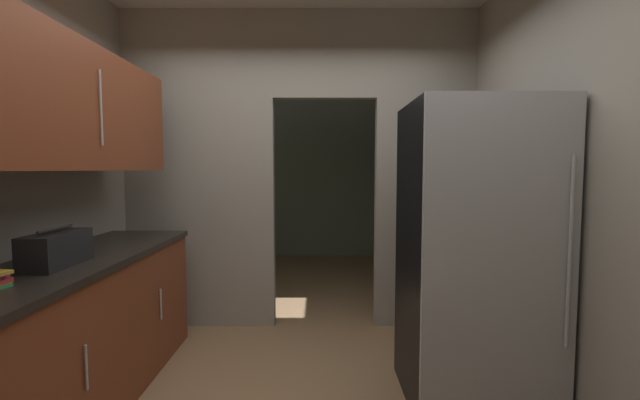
% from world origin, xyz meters
% --- Properties ---
extents(kitchen_partition, '(3.13, 0.12, 2.83)m').
position_xyz_m(kitchen_partition, '(-0.06, 1.55, 1.52)').
color(kitchen_partition, '#9E998C').
rests_on(kitchen_partition, ground).
extents(adjoining_room_shell, '(3.13, 3.20, 2.83)m').
position_xyz_m(adjoining_room_shell, '(0.00, 3.64, 1.41)').
color(adjoining_room_shell, gray).
rests_on(adjoining_room_shell, ground).
extents(refrigerator, '(0.82, 0.80, 1.83)m').
position_xyz_m(refrigerator, '(1.13, 0.29, 0.92)').
color(refrigerator, black).
rests_on(refrigerator, ground).
extents(lower_cabinet_run, '(0.63, 2.15, 0.92)m').
position_xyz_m(lower_cabinet_run, '(-1.25, 0.17, 0.46)').
color(lower_cabinet_run, brown).
rests_on(lower_cabinet_run, ground).
extents(upper_cabinet_counterside, '(0.36, 1.93, 0.72)m').
position_xyz_m(upper_cabinet_counterside, '(-1.25, 0.17, 1.78)').
color(upper_cabinet_counterside, brown).
extents(boombox, '(0.18, 0.40, 0.21)m').
position_xyz_m(boombox, '(-1.22, -0.05, 1.01)').
color(boombox, black).
rests_on(boombox, lower_cabinet_run).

